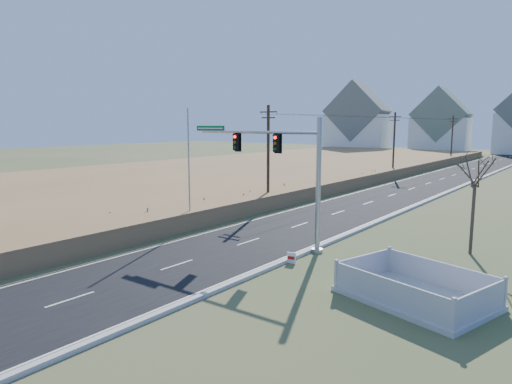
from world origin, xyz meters
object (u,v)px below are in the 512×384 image
at_px(traffic_signal_mast, 290,169).
at_px(flagpole, 189,182).
at_px(open_sign, 291,258).
at_px(bare_tree, 476,169).
at_px(fence_enclosure, 415,294).

xyz_separation_m(traffic_signal_mast, flagpole, (-8.25, -0.21, -1.33)).
xyz_separation_m(open_sign, bare_tree, (7.10, 7.75, 4.57)).
bearing_deg(traffic_signal_mast, bare_tree, 28.55).
height_order(flagpole, bare_tree, flagpole).
xyz_separation_m(open_sign, flagpole, (-10.16, 2.48, 3.05)).
bearing_deg(traffic_signal_mast, fence_enclosure, -24.30).
bearing_deg(open_sign, flagpole, 154.33).
bearing_deg(fence_enclosure, open_sign, -173.43).
bearing_deg(traffic_signal_mast, open_sign, -55.48).
xyz_separation_m(traffic_signal_mast, fence_enclosure, (8.83, -3.83, -4.43)).
height_order(traffic_signal_mast, open_sign, traffic_signal_mast).
bearing_deg(open_sign, traffic_signal_mast, 113.39).
distance_m(flagpole, bare_tree, 18.11).
relative_size(traffic_signal_mast, fence_enclosure, 1.46).
relative_size(open_sign, bare_tree, 0.10).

